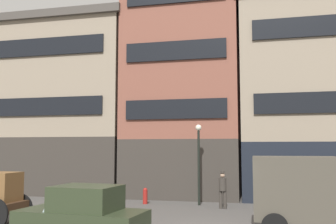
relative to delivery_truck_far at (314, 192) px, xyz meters
The scene contains 8 objects.
building_far_left 18.12m from the delivery_truck_far, 146.71° to the left, with size 10.24×5.74×11.50m.
building_center_left 13.59m from the delivery_truck_far, 122.88° to the left, with size 7.39×5.74×17.27m.
building_center_right 10.80m from the delivery_truck_far, 79.92° to the left, with size 9.22×5.74×11.81m.
delivery_truck_far is the anchor object (origin of this frame).
sedan_light 7.62m from the delivery_truck_far, 152.88° to the right, with size 3.84×2.15×1.83m.
pedestrian_officer 6.09m from the delivery_truck_far, 124.95° to the left, with size 0.46×0.46×1.79m.
streetlamp_curbside 7.62m from the delivery_truck_far, 129.26° to the left, with size 0.32×0.32×4.12m.
fire_hydrant_curbside 9.50m from the delivery_truck_far, 143.22° to the left, with size 0.24×0.24×0.83m.
Camera 1 is at (1.45, -13.66, 2.92)m, focal length 40.88 mm.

